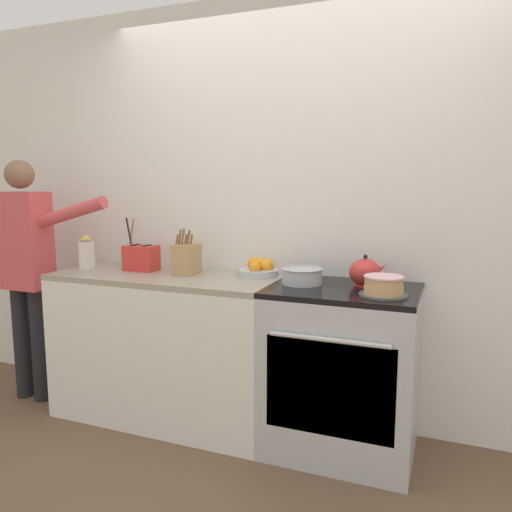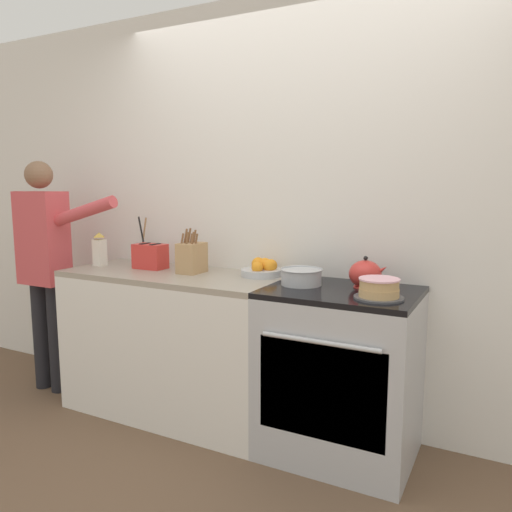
% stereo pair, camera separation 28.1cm
% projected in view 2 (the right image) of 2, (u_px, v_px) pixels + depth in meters
% --- Properties ---
extents(ground_plane, '(16.00, 16.00, 0.00)m').
position_uv_depth(ground_plane, '(256.00, 463.00, 2.66)').
color(ground_plane, brown).
extents(wall_back, '(8.00, 0.04, 2.60)m').
position_uv_depth(wall_back, '(304.00, 213.00, 3.03)').
color(wall_back, silver).
rests_on(wall_back, ground_plane).
extents(counter_cabinet, '(1.42, 0.61, 0.92)m').
position_uv_depth(counter_cabinet, '(174.00, 343.00, 3.21)').
color(counter_cabinet, white).
rests_on(counter_cabinet, ground_plane).
extents(stove_range, '(0.80, 0.64, 0.92)m').
position_uv_depth(stove_range, '(339.00, 373.00, 2.70)').
color(stove_range, '#B7BABF').
rests_on(stove_range, ground_plane).
extents(layer_cake, '(0.24, 0.24, 0.10)m').
position_uv_depth(layer_cake, '(379.00, 289.00, 2.42)').
color(layer_cake, '#4C4C51').
rests_on(layer_cake, stove_range).
extents(tea_kettle, '(0.21, 0.17, 0.17)m').
position_uv_depth(tea_kettle, '(366.00, 274.00, 2.68)').
color(tea_kettle, red).
rests_on(tea_kettle, stove_range).
extents(mixing_bowl, '(0.23, 0.23, 0.09)m').
position_uv_depth(mixing_bowl, '(301.00, 277.00, 2.75)').
color(mixing_bowl, '#B7BABF').
rests_on(mixing_bowl, stove_range).
extents(knife_block, '(0.13, 0.17, 0.28)m').
position_uv_depth(knife_block, '(192.00, 257.00, 3.12)').
color(knife_block, tan).
rests_on(knife_block, counter_cabinet).
extents(utensil_crock, '(0.09, 0.09, 0.33)m').
position_uv_depth(utensil_crock, '(143.00, 252.00, 3.52)').
color(utensil_crock, '#B7BABF').
rests_on(utensil_crock, counter_cabinet).
extents(fruit_bowl, '(0.25, 0.25, 0.11)m').
position_uv_depth(fruit_bowl, '(263.00, 269.00, 3.02)').
color(fruit_bowl, '#B7BABF').
rests_on(fruit_bowl, counter_cabinet).
extents(toaster, '(0.23, 0.13, 0.17)m').
position_uv_depth(toaster, '(150.00, 256.00, 3.28)').
color(toaster, red).
rests_on(toaster, counter_cabinet).
extents(milk_carton, '(0.07, 0.07, 0.23)m').
position_uv_depth(milk_carton, '(100.00, 250.00, 3.38)').
color(milk_carton, white).
rests_on(milk_carton, counter_cabinet).
extents(person_baker, '(0.93, 0.20, 1.63)m').
position_uv_depth(person_baker, '(45.00, 256.00, 3.49)').
color(person_baker, black).
rests_on(person_baker, ground_plane).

